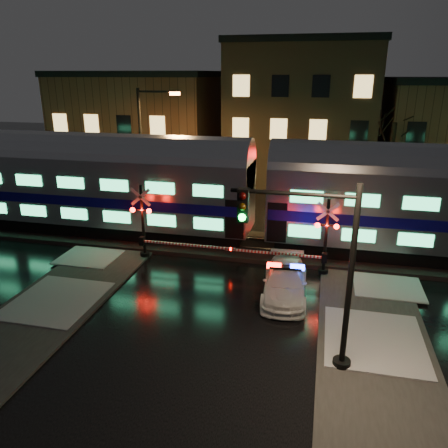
{
  "coord_description": "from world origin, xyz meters",
  "views": [
    {
      "loc": [
        4.25,
        -17.52,
        9.33
      ],
      "look_at": [
        -0.39,
        2.5,
        2.2
      ],
      "focal_mm": 35.0,
      "sensor_mm": 36.0,
      "label": 1
    }
  ],
  "objects_px": {
    "crossing_signal_right": "(317,245)",
    "streetlight": "(145,146)",
    "crossing_signal_left": "(149,230)",
    "traffic_light": "(318,274)",
    "police_car": "(285,282)"
  },
  "relations": [
    {
      "from": "crossing_signal_right",
      "to": "streetlight",
      "type": "xyz_separation_m",
      "value": [
        -11.38,
        6.7,
        3.29
      ]
    },
    {
      "from": "crossing_signal_left",
      "to": "streetlight",
      "type": "relative_size",
      "value": 0.67
    },
    {
      "from": "crossing_signal_left",
      "to": "traffic_light",
      "type": "height_order",
      "value": "traffic_light"
    },
    {
      "from": "police_car",
      "to": "crossing_signal_left",
      "type": "height_order",
      "value": "crossing_signal_left"
    },
    {
      "from": "police_car",
      "to": "crossing_signal_left",
      "type": "bearing_deg",
      "value": 158.22
    },
    {
      "from": "crossing_signal_right",
      "to": "traffic_light",
      "type": "distance_m",
      "value": 7.31
    },
    {
      "from": "crossing_signal_right",
      "to": "streetlight",
      "type": "bearing_deg",
      "value": 149.51
    },
    {
      "from": "police_car",
      "to": "crossing_signal_right",
      "type": "distance_m",
      "value": 2.91
    },
    {
      "from": "police_car",
      "to": "traffic_light",
      "type": "relative_size",
      "value": 0.74
    },
    {
      "from": "traffic_light",
      "to": "crossing_signal_right",
      "type": "bearing_deg",
      "value": 97.15
    },
    {
      "from": "police_car",
      "to": "crossing_signal_left",
      "type": "distance_m",
      "value": 7.77
    },
    {
      "from": "crossing_signal_left",
      "to": "traffic_light",
      "type": "distance_m",
      "value": 11.32
    },
    {
      "from": "crossing_signal_right",
      "to": "crossing_signal_left",
      "type": "distance_m",
      "value": 8.57
    },
    {
      "from": "crossing_signal_right",
      "to": "crossing_signal_left",
      "type": "bearing_deg",
      "value": 179.98
    },
    {
      "from": "police_car",
      "to": "crossing_signal_right",
      "type": "height_order",
      "value": "crossing_signal_right"
    }
  ]
}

